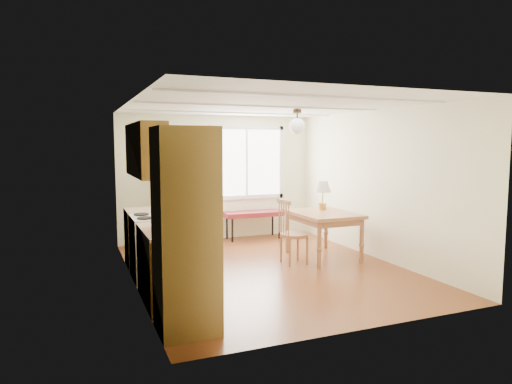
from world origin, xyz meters
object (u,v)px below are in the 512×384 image
chair (289,228)px  refrigerator (186,198)px  dining_table (323,218)px  bench (253,214)px

chair → refrigerator: bearing=120.3°
dining_table → chair: 0.76m
bench → chair: (-0.21, -2.06, 0.10)m
bench → chair: 2.08m
refrigerator → dining_table: refrigerator is taller
refrigerator → chair: 2.33m
refrigerator → bench: refrigerator is taller
refrigerator → dining_table: size_ratio=1.45×
refrigerator → bench: bearing=-2.7°
bench → chair: chair is taller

